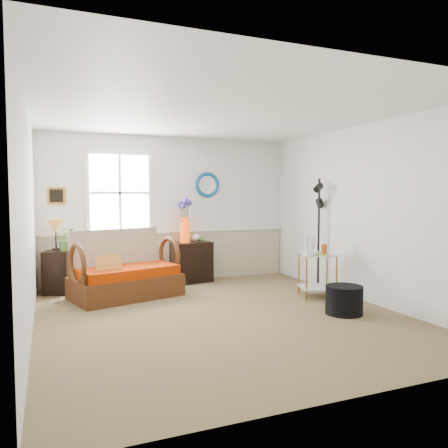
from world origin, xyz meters
name	(u,v)px	position (x,y,z in m)	size (l,w,h in m)	color
floor	(222,316)	(0.00, 0.00, 0.00)	(4.50, 5.00, 0.01)	olive
ceiling	(222,112)	(0.00, 0.00, 2.60)	(4.50, 5.00, 0.01)	white
walls	(222,216)	(0.00, 0.00, 1.30)	(4.51, 5.01, 2.60)	silver
wainscot	(171,256)	(0.00, 2.48, 0.45)	(4.46, 0.02, 0.90)	tan
chair_rail	(171,231)	(0.00, 2.47, 0.92)	(4.46, 0.04, 0.06)	white
window	(120,193)	(-0.90, 2.47, 1.60)	(1.14, 0.06, 1.44)	white
picture	(56,196)	(-1.92, 2.48, 1.55)	(0.28, 0.03, 0.28)	#C2812B
mirror	(207,185)	(0.70, 2.48, 1.75)	(0.47, 0.47, 0.07)	#1666AA
loveseat	(126,264)	(-0.97, 1.51, 0.51)	(1.57, 0.89, 1.02)	#4A2911
throw_pillow	(109,267)	(-1.24, 1.33, 0.51)	(0.35, 0.09, 0.35)	#CA6126
lamp_stand	(58,272)	(-1.94, 2.18, 0.34)	(0.38, 0.38, 0.68)	black
table_lamp	(56,235)	(-1.95, 2.21, 0.93)	(0.27, 0.27, 0.50)	#AB662A
potted_plant	(66,242)	(-1.79, 2.12, 0.82)	(0.33, 0.37, 0.29)	#4A7836
cabinet	(192,262)	(0.32, 2.26, 0.36)	(0.67, 0.43, 0.72)	black
flower_vase	(185,221)	(0.20, 2.27, 1.10)	(0.22, 0.22, 0.75)	#DE4009
side_table	(317,275)	(1.74, 0.42, 0.34)	(0.53, 0.53, 0.68)	olive
tabletop_items	(316,245)	(1.71, 0.41, 0.80)	(0.42, 0.42, 0.25)	silver
floor_lamp	(319,234)	(2.10, 0.93, 0.92)	(0.26, 0.26, 1.83)	black
ottoman	(344,300)	(1.53, -0.51, 0.19)	(0.49, 0.49, 0.37)	black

